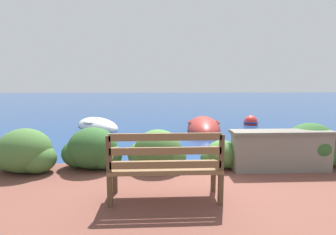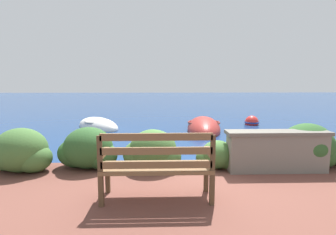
{
  "view_description": "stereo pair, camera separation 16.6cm",
  "coord_description": "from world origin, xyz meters",
  "px_view_note": "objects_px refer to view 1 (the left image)",
  "views": [
    {
      "loc": [
        -0.84,
        -4.93,
        1.76
      ],
      "look_at": [
        -0.38,
        4.57,
        0.47
      ],
      "focal_mm": 28.0,
      "sensor_mm": 36.0,
      "label": 1
    },
    {
      "loc": [
        -0.68,
        -4.94,
        1.76
      ],
      "look_at": [
        -0.38,
        4.57,
        0.47
      ],
      "focal_mm": 28.0,
      "sensor_mm": 36.0,
      "label": 2
    }
  ],
  "objects_px": {
    "rowboat_mid": "(97,127)",
    "mooring_buoy": "(251,122)",
    "rowboat_nearest": "(204,129)",
    "park_bench": "(165,164)"
  },
  "relations": [
    {
      "from": "rowboat_mid",
      "to": "mooring_buoy",
      "type": "distance_m",
      "value": 6.27
    },
    {
      "from": "rowboat_nearest",
      "to": "mooring_buoy",
      "type": "height_order",
      "value": "rowboat_nearest"
    },
    {
      "from": "rowboat_mid",
      "to": "mooring_buoy",
      "type": "xyz_separation_m",
      "value": [
        6.24,
        0.61,
        0.03
      ]
    },
    {
      "from": "rowboat_nearest",
      "to": "rowboat_mid",
      "type": "xyz_separation_m",
      "value": [
        -4.0,
        0.72,
        -0.01
      ]
    },
    {
      "from": "rowboat_nearest",
      "to": "rowboat_mid",
      "type": "distance_m",
      "value": 4.06
    },
    {
      "from": "park_bench",
      "to": "rowboat_nearest",
      "type": "distance_m",
      "value": 6.33
    },
    {
      "from": "park_bench",
      "to": "rowboat_mid",
      "type": "bearing_deg",
      "value": 110.61
    },
    {
      "from": "rowboat_mid",
      "to": "rowboat_nearest",
      "type": "bearing_deg",
      "value": -143.97
    },
    {
      "from": "rowboat_nearest",
      "to": "mooring_buoy",
      "type": "relative_size",
      "value": 4.52
    },
    {
      "from": "rowboat_nearest",
      "to": "rowboat_mid",
      "type": "height_order",
      "value": "rowboat_nearest"
    }
  ]
}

